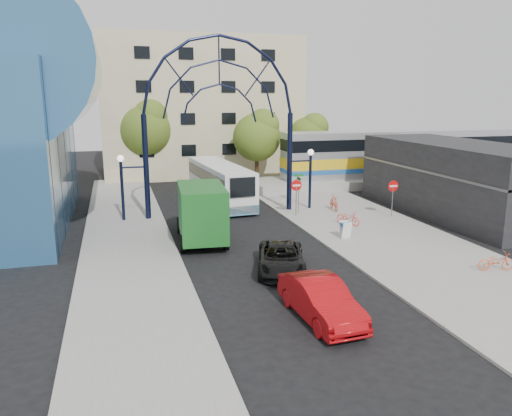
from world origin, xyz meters
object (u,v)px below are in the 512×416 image
object	(u,v)px
tree_north_a	(258,135)
bike_far_a	(496,261)
stop_sign	(296,189)
red_sedan	(321,300)
train_car	(411,153)
city_bus	(220,183)
gateway_arch	(219,90)
do_not_enter_sign	(393,190)
tree_north_b	(146,127)
street_name_sign	(299,185)
bike_near_b	(334,203)
sandwich_board	(346,228)
bike_near_a	(348,218)
tree_north_c	(310,135)
green_truck	(201,212)
black_suv	(281,258)

from	to	relation	value
tree_north_a	bike_far_a	world-z (taller)	tree_north_a
stop_sign	red_sedan	world-z (taller)	stop_sign
train_car	city_bus	distance (m)	19.65
gateway_arch	do_not_enter_sign	distance (m)	13.43
tree_north_b	red_sedan	world-z (taller)	tree_north_b
do_not_enter_sign	tree_north_b	size ratio (longest dim) A/B	0.31
street_name_sign	bike_near_b	world-z (taller)	street_name_sign
stop_sign	city_bus	distance (m)	7.34
city_bus	gateway_arch	bearing A→B (deg)	-105.06
city_bus	bike_far_a	bearing A→B (deg)	-68.52
stop_sign	sandwich_board	distance (m)	6.20
red_sedan	street_name_sign	bearing A→B (deg)	68.57
train_car	street_name_sign	bearing A→B (deg)	-147.58
bike_near_a	bike_near_b	bearing A→B (deg)	48.43
train_car	stop_sign	bearing A→B (deg)	-146.66
stop_sign	tree_north_a	xyz separation A→B (m)	(1.32, 13.93, 2.61)
red_sedan	gateway_arch	bearing A→B (deg)	86.67
gateway_arch	bike_far_a	size ratio (longest dim) A/B	8.07
stop_sign	tree_north_c	world-z (taller)	tree_north_c
gateway_arch	street_name_sign	size ratio (longest dim) A/B	4.87
sandwich_board	street_name_sign	bearing A→B (deg)	93.46
sandwich_board	city_bus	size ratio (longest dim) A/B	0.09
street_name_sign	sandwich_board	bearing A→B (deg)	-86.54
do_not_enter_sign	street_name_sign	bearing A→B (deg)	155.84
red_sedan	bike_far_a	size ratio (longest dim) A/B	2.76
tree_north_a	do_not_enter_sign	bearing A→B (deg)	-72.97
bike_far_a	tree_north_c	bearing A→B (deg)	9.52
do_not_enter_sign	bike_near_a	distance (m)	4.28
street_name_sign	green_truck	bearing A→B (deg)	-150.22
sandwich_board	train_car	bearing A→B (deg)	48.05
street_name_sign	black_suv	world-z (taller)	street_name_sign
do_not_enter_sign	black_suv	size ratio (longest dim) A/B	0.53
tree_north_c	city_bus	size ratio (longest dim) A/B	0.58
gateway_arch	do_not_enter_sign	size ratio (longest dim) A/B	5.50
gateway_arch	tree_north_c	xyz separation A→B (m)	(12.12, 13.93, -4.28)
tree_north_a	red_sedan	distance (m)	30.10
bike_near_a	bike_near_b	world-z (taller)	bike_near_b
sandwich_board	black_suv	world-z (taller)	black_suv
bike_near_b	tree_north_c	bearing A→B (deg)	82.57
sandwich_board	bike_near_a	world-z (taller)	sandwich_board
tree_north_b	red_sedan	bearing A→B (deg)	-83.18
stop_sign	green_truck	xyz separation A→B (m)	(-7.20, -3.75, -0.33)
gateway_arch	black_suv	xyz separation A→B (m)	(0.36, -11.98, -7.91)
do_not_enter_sign	bike_far_a	bearing A→B (deg)	-95.14
tree_north_c	green_truck	distance (m)	24.60
tree_north_a	tree_north_c	bearing A→B (deg)	18.44
sandwich_board	tree_north_a	world-z (taller)	tree_north_a
stop_sign	sandwich_board	size ratio (longest dim) A/B	2.53
sandwich_board	tree_north_b	xyz separation A→B (m)	(-9.48, 23.95, 4.52)
city_bus	green_truck	xyz separation A→B (m)	(-3.18, -9.88, 0.09)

